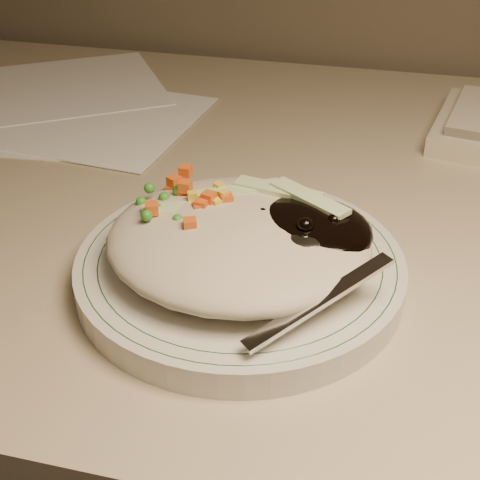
# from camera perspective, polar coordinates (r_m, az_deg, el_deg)

# --- Properties ---
(desk) EXTENTS (1.40, 0.70, 0.74)m
(desk) POSITION_cam_1_polar(r_m,az_deg,el_deg) (0.75, 7.75, -9.22)
(desk) COLOR tan
(desk) RESTS_ON ground
(plate) EXTENTS (0.24, 0.24, 0.02)m
(plate) POSITION_cam_1_polar(r_m,az_deg,el_deg) (0.50, 0.00, -2.48)
(plate) COLOR silver
(plate) RESTS_ON desk
(plate_rim) EXTENTS (0.23, 0.23, 0.00)m
(plate_rim) POSITION_cam_1_polar(r_m,az_deg,el_deg) (0.50, 0.00, -1.54)
(plate_rim) COLOR #144723
(plate_rim) RESTS_ON plate
(meal) EXTENTS (0.21, 0.19, 0.05)m
(meal) POSITION_cam_1_polar(r_m,az_deg,el_deg) (0.48, 0.47, 0.44)
(meal) COLOR #B3AA91
(meal) RESTS_ON plate
(papers) EXTENTS (0.41, 0.37, 0.00)m
(papers) POSITION_cam_1_polar(r_m,az_deg,el_deg) (0.85, -17.13, 10.89)
(papers) COLOR white
(papers) RESTS_ON desk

